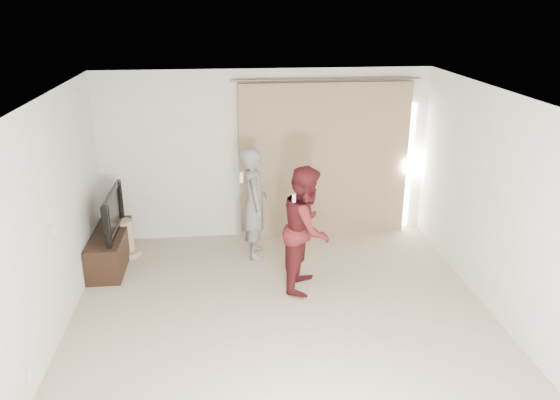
% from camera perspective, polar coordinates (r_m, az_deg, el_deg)
% --- Properties ---
extents(floor, '(5.50, 5.50, 0.00)m').
position_cam_1_polar(floor, '(6.38, 0.61, -13.50)').
color(floor, tan).
rests_on(floor, ground).
extents(wall_back, '(5.00, 0.04, 2.60)m').
position_cam_1_polar(wall_back, '(8.35, -1.53, 4.69)').
color(wall_back, silver).
rests_on(wall_back, ground).
extents(wall_left, '(0.04, 5.50, 2.60)m').
position_cam_1_polar(wall_left, '(6.03, -23.73, -3.44)').
color(wall_left, silver).
rests_on(wall_left, ground).
extents(ceiling, '(5.00, 5.50, 0.01)m').
position_cam_1_polar(ceiling, '(5.38, 0.71, 10.15)').
color(ceiling, silver).
rests_on(ceiling, wall_back).
extents(curtain, '(2.80, 0.11, 2.46)m').
position_cam_1_polar(curtain, '(8.42, 4.74, 4.09)').
color(curtain, tan).
rests_on(curtain, ground).
extents(tv_console, '(0.44, 1.27, 0.49)m').
position_cam_1_polar(tv_console, '(8.05, -17.30, -4.90)').
color(tv_console, black).
rests_on(tv_console, ground).
extents(tv, '(0.14, 1.06, 0.61)m').
position_cam_1_polar(tv, '(7.84, -17.71, -1.26)').
color(tv, black).
rests_on(tv, tv_console).
extents(scratching_post, '(0.40, 0.40, 0.54)m').
position_cam_1_polar(scratching_post, '(8.31, -15.77, -4.12)').
color(scratching_post, tan).
rests_on(scratching_post, ground).
extents(person_man, '(0.40, 0.59, 1.62)m').
position_cam_1_polar(person_man, '(7.77, -2.67, -0.33)').
color(person_man, slate).
rests_on(person_man, ground).
extents(person_woman, '(0.84, 0.95, 1.63)m').
position_cam_1_polar(person_woman, '(6.92, 2.80, -2.98)').
color(person_woman, '#4F1518').
rests_on(person_woman, ground).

